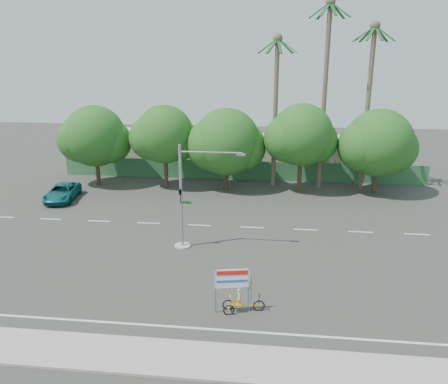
# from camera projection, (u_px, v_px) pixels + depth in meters

# --- Properties ---
(ground) EXTENTS (120.00, 120.00, 0.00)m
(ground) POSITION_uv_depth(u_px,v_px,m) (211.00, 276.00, 25.55)
(ground) COLOR #33302D
(ground) RESTS_ON ground
(sidewalk_near) EXTENTS (50.00, 2.40, 0.12)m
(sidewalk_near) POSITION_uv_depth(u_px,v_px,m) (185.00, 359.00, 18.40)
(sidewalk_near) COLOR gray
(sidewalk_near) RESTS_ON ground
(fence) EXTENTS (38.00, 0.08, 2.00)m
(fence) POSITION_uv_depth(u_px,v_px,m) (240.00, 170.00, 45.69)
(fence) COLOR #336B3D
(fence) RESTS_ON ground
(building_left) EXTENTS (12.00, 8.00, 4.00)m
(building_left) POSITION_uv_depth(u_px,v_px,m) (157.00, 150.00, 50.75)
(building_left) COLOR #B4A58F
(building_left) RESTS_ON ground
(building_right) EXTENTS (14.00, 8.00, 3.60)m
(building_right) POSITION_uv_depth(u_px,v_px,m) (314.00, 156.00, 48.87)
(building_right) COLOR #B4A58F
(building_right) RESTS_ON ground
(tree_far_left) EXTENTS (7.14, 6.00, 7.96)m
(tree_far_left) POSITION_uv_depth(u_px,v_px,m) (95.00, 138.00, 42.78)
(tree_far_left) COLOR #473828
(tree_far_left) RESTS_ON ground
(tree_left) EXTENTS (6.66, 5.60, 8.07)m
(tree_left) POSITION_uv_depth(u_px,v_px,m) (164.00, 136.00, 41.94)
(tree_left) COLOR #473828
(tree_left) RESTS_ON ground
(tree_center) EXTENTS (7.62, 6.40, 7.85)m
(tree_center) POSITION_uv_depth(u_px,v_px,m) (226.00, 144.00, 41.46)
(tree_center) COLOR #473828
(tree_center) RESTS_ON ground
(tree_right) EXTENTS (6.90, 5.80, 8.36)m
(tree_right) POSITION_uv_depth(u_px,v_px,m) (301.00, 137.00, 40.48)
(tree_right) COLOR #473828
(tree_right) RESTS_ON ground
(tree_far_right) EXTENTS (7.38, 6.20, 7.94)m
(tree_far_right) POSITION_uv_depth(u_px,v_px,m) (378.00, 145.00, 39.90)
(tree_far_right) COLOR #473828
(tree_far_right) RESTS_ON ground
(palm_tall) EXTENTS (3.73, 3.79, 17.45)m
(palm_tall) POSITION_uv_depth(u_px,v_px,m) (326.00, 78.00, 40.16)
(palm_tall) COLOR #70604C
(palm_tall) RESTS_ON ground
(palm_mid) EXTENTS (3.73, 3.79, 15.45)m
(palm_mid) POSITION_uv_depth(u_px,v_px,m) (369.00, 91.00, 40.04)
(palm_mid) COLOR #70604C
(palm_mid) RESTS_ON ground
(palm_short) EXTENTS (3.73, 3.79, 14.45)m
(palm_short) POSITION_uv_depth(u_px,v_px,m) (276.00, 96.00, 41.11)
(palm_short) COLOR #70604C
(palm_short) RESTS_ON ground
(traffic_signal) EXTENTS (4.72, 1.10, 7.00)m
(traffic_signal) POSITION_uv_depth(u_px,v_px,m) (186.00, 206.00, 28.72)
(traffic_signal) COLOR gray
(traffic_signal) RESTS_ON ground
(trike_billboard) EXTENTS (2.50, 0.83, 2.49)m
(trike_billboard) POSITION_uv_depth(u_px,v_px,m) (237.00, 294.00, 21.68)
(trike_billboard) COLOR black
(trike_billboard) RESTS_ON ground
(pickup_truck) EXTENTS (3.13, 5.38, 1.41)m
(pickup_truck) POSITION_uv_depth(u_px,v_px,m) (62.00, 192.00, 39.21)
(pickup_truck) COLOR #0D5B5E
(pickup_truck) RESTS_ON ground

